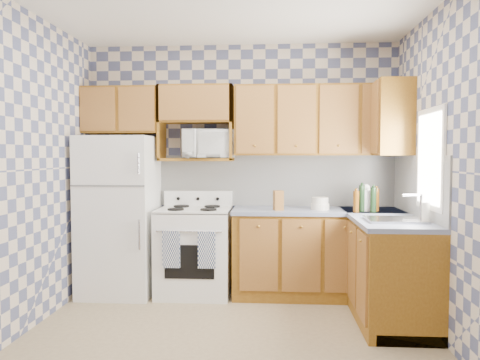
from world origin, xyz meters
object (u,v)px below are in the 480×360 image
refrigerator (119,215)px  stove_body (195,252)px  electric_kettle (366,200)px  microwave (207,144)px

refrigerator → stove_body: bearing=1.8°
refrigerator → electric_kettle: size_ratio=7.96×
microwave → electric_kettle: 1.77m
stove_body → electric_kettle: electric_kettle is taller
microwave → stove_body: bearing=-141.6°
microwave → refrigerator: bearing=176.6°
refrigerator → electric_kettle: (2.58, -0.07, 0.19)m
stove_body → electric_kettle: size_ratio=4.26×
refrigerator → microwave: microwave is taller
stove_body → microwave: (0.12, 0.15, 1.15)m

